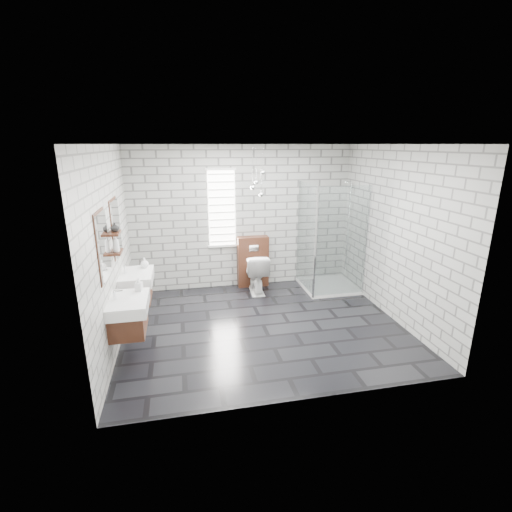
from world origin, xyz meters
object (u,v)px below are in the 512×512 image
object	(u,v)px
shower_enclosure	(327,265)
cistern_panel	(253,261)
vanity_left	(125,306)
toilet	(256,273)
vanity_right	(134,279)

from	to	relation	value
shower_enclosure	cistern_panel	bearing A→B (deg)	158.71
vanity_left	toilet	xyz separation A→B (m)	(2.08, 1.96, -0.38)
vanity_left	vanity_right	bearing A→B (deg)	90.00
vanity_left	vanity_right	xyz separation A→B (m)	(0.00, 1.01, 0.00)
vanity_left	cistern_panel	bearing A→B (deg)	47.45
cistern_panel	toilet	distance (m)	0.33
vanity_right	toilet	distance (m)	2.32
vanity_left	toilet	bearing A→B (deg)	43.35
cistern_panel	shower_enclosure	bearing A→B (deg)	-21.29
vanity_right	toilet	world-z (taller)	vanity_right
vanity_right	toilet	size ratio (longest dim) A/B	2.10
shower_enclosure	toilet	world-z (taller)	shower_enclosure
vanity_left	shower_enclosure	bearing A→B (deg)	27.19
cistern_panel	vanity_left	bearing A→B (deg)	-132.55
vanity_right	cistern_panel	world-z (taller)	vanity_right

